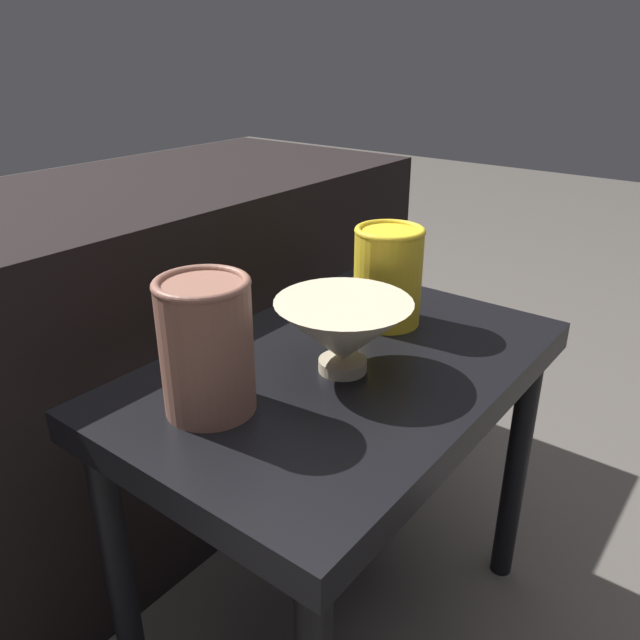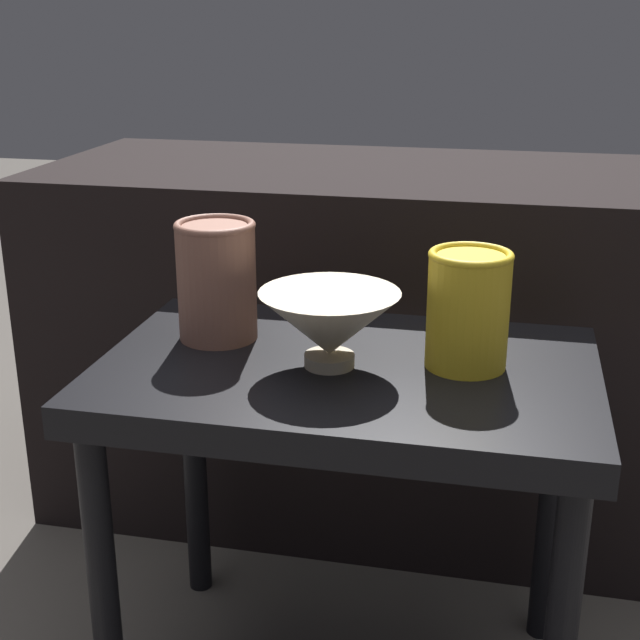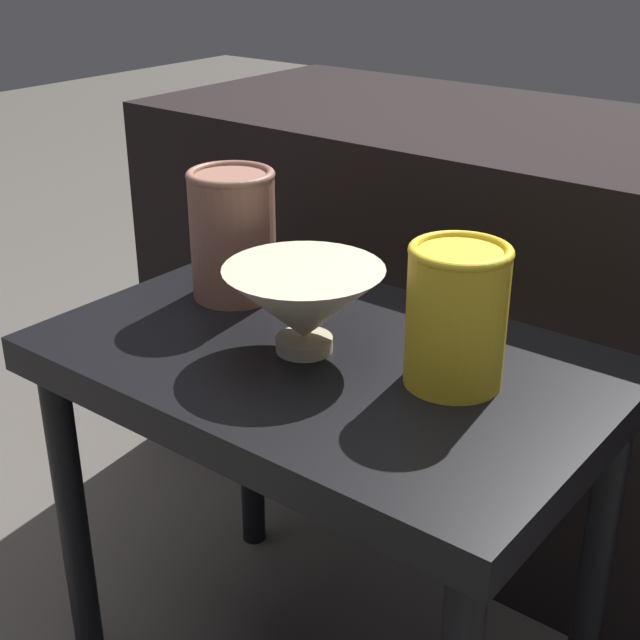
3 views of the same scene
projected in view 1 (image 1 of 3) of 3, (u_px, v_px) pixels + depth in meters
ground_plane at (339, 623)px, 1.01m from camera, size 8.00×8.00×0.00m
table at (342, 405)px, 0.84m from camera, size 0.61×0.39×0.48m
couch_backdrop at (117, 359)px, 1.17m from camera, size 1.25×0.50×0.63m
bowl at (343, 332)px, 0.77m from camera, size 0.17×0.17×0.09m
vase_textured_left at (206, 344)px, 0.68m from camera, size 0.10×0.10×0.16m
vase_colorful_right at (388, 275)px, 0.90m from camera, size 0.10×0.10×0.14m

